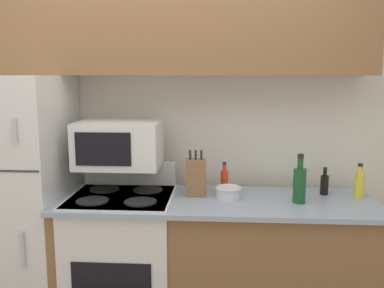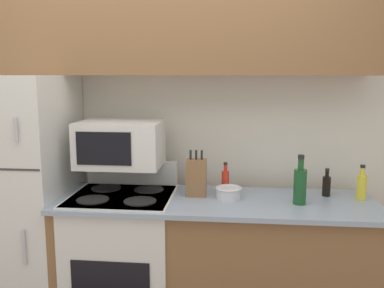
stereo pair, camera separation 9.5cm
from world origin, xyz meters
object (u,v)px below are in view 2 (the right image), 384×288
at_px(stove, 124,260).
at_px(microwave, 120,144).
at_px(refrigerator, 16,201).
at_px(bowl, 229,193).
at_px(bottle_wine_green, 300,185).
at_px(bottle_cooking_spray, 362,186).
at_px(knife_block, 196,177).
at_px(bottle_soy_sauce, 326,185).
at_px(bottle_hot_sauce, 225,180).

relative_size(stove, microwave, 2.01).
xyz_separation_m(refrigerator, microwave, (0.72, 0.05, 0.39)).
xyz_separation_m(bowl, bottle_wine_green, (0.43, -0.06, 0.08)).
distance_m(bottle_cooking_spray, bottle_wine_green, 0.42).
height_order(knife_block, bottle_soy_sauce, knife_block).
relative_size(refrigerator, microwave, 3.12).
distance_m(bottle_soy_sauce, bottle_hot_sauce, 0.65).
bearing_deg(stove, microwave, 107.35).
bearing_deg(bottle_cooking_spray, bottle_soy_sauce, 163.98).
distance_m(refrigerator, stove, 0.83).
xyz_separation_m(refrigerator, bottle_soy_sauce, (2.05, 0.08, 0.14)).
height_order(microwave, bowl, microwave).
relative_size(microwave, knife_block, 1.79).
xyz_separation_m(bottle_soy_sauce, bottle_cooking_spray, (0.20, -0.06, 0.02)).
bearing_deg(bottle_wine_green, bottle_soy_sauce, 44.08).
xyz_separation_m(bottle_wine_green, bottle_hot_sauce, (-0.45, 0.21, -0.04)).
relative_size(microwave, bottle_cooking_spray, 2.44).
height_order(refrigerator, bowl, refrigerator).
height_order(refrigerator, knife_block, refrigerator).
relative_size(microwave, bottle_soy_sauce, 2.98).
xyz_separation_m(stove, bottle_cooking_spray, (1.50, 0.09, 0.52)).
xyz_separation_m(bottle_cooking_spray, bottle_wine_green, (-0.39, -0.13, 0.03)).
bearing_deg(knife_block, microwave, 174.61).
bearing_deg(microwave, bottle_soy_sauce, 1.55).
bearing_deg(bottle_soy_sauce, bottle_hot_sauce, 177.72).
height_order(bottle_wine_green, bottle_hot_sauce, bottle_wine_green).
xyz_separation_m(refrigerator, bowl, (1.43, -0.05, 0.11)).
bearing_deg(stove, bottle_wine_green, -2.33).
relative_size(bowl, bottle_wine_green, 0.55).
xyz_separation_m(microwave, knife_block, (0.50, -0.05, -0.20)).
relative_size(refrigerator, bottle_cooking_spray, 7.59).
relative_size(stove, bottle_wine_green, 3.59).
xyz_separation_m(bottle_soy_sauce, bottle_wine_green, (-0.19, -0.19, 0.05)).
bearing_deg(stove, bowl, 1.26).
height_order(stove, bottle_wine_green, bottle_wine_green).
distance_m(bowl, bottle_cooking_spray, 0.82).
height_order(stove, bottle_hot_sauce, bottle_hot_sauce).
bearing_deg(bowl, microwave, 172.60).
bearing_deg(microwave, bottle_cooking_spray, -0.80).
distance_m(microwave, bottle_cooking_spray, 1.55).
relative_size(bottle_cooking_spray, bottle_hot_sauce, 1.10).
relative_size(bowl, bottle_soy_sauce, 0.92).
height_order(microwave, knife_block, microwave).
height_order(bottle_cooking_spray, bottle_wine_green, bottle_wine_green).
xyz_separation_m(refrigerator, bottle_cooking_spray, (2.25, 0.03, 0.16)).
height_order(bowl, bottle_soy_sauce, bottle_soy_sauce).
bearing_deg(bottle_hot_sauce, bottle_cooking_spray, -5.62).
relative_size(bowl, bottle_hot_sauce, 0.83).
height_order(bowl, bottle_hot_sauce, bottle_hot_sauce).
bearing_deg(bottle_hot_sauce, bowl, -80.72).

